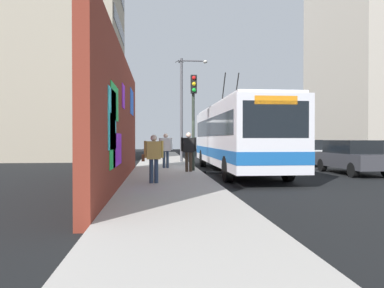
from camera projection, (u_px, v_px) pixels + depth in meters
The scene contains 17 objects.
ground_plane at pixel (199, 173), 17.56m from camera, with size 80.00×80.00×0.00m, color black.
sidewalk_slab at pixel (166, 171), 17.40m from camera, with size 48.00×3.20×0.15m, color #ADA8A0.
graffiti_wall at pixel (120, 120), 12.70m from camera, with size 12.98×0.32×4.62m.
building_far_left at pixel (68, 23), 29.22m from camera, with size 9.37×8.22×21.98m.
building_far_right at pixel (365, 45), 33.32m from camera, with size 12.11×6.64×20.58m.
city_bus at pixel (237, 135), 17.55m from camera, with size 11.73×2.64×5.05m.
parked_car_dark_gray at pixel (352, 156), 16.87m from camera, with size 4.36×1.75×1.58m.
parked_car_white at pixel (301, 152), 22.88m from camera, with size 4.58×1.86×1.58m.
parked_car_black at pixel (274, 149), 28.18m from camera, with size 4.43×1.92×1.58m.
parked_car_navy at pixel (253, 147), 34.21m from camera, with size 4.29×1.73×1.58m.
pedestrian_near_wall at pixel (153, 155), 12.22m from camera, with size 0.22×0.74×1.63m.
pedestrian_midblock at pixel (166, 148), 18.50m from camera, with size 0.24×0.78×1.77m.
pedestrian_at_curb at pixel (189, 148), 16.45m from camera, with size 0.24×0.70×1.78m.
traffic_light at pixel (193, 107), 16.88m from camera, with size 0.49×0.28×4.48m.
street_lamp at pixel (184, 102), 23.78m from camera, with size 0.44×1.81×6.78m.
flying_pigeons at pixel (194, 27), 20.88m from camera, with size 4.63×1.95×3.32m.
curbside_puddle at pixel (212, 173), 17.56m from camera, with size 1.54×1.54×0.00m, color black.
Camera 1 is at (-17.42, 2.04, 1.65)m, focal length 33.88 mm.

